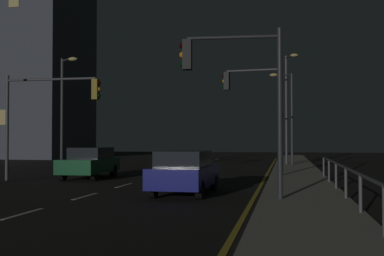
{
  "coord_description": "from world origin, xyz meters",
  "views": [
    {
      "loc": [
        6.84,
        -2.62,
        1.96
      ],
      "look_at": [
        0.48,
        29.66,
        2.77
      ],
      "focal_mm": 44.82,
      "sensor_mm": 36.0,
      "label": 1
    }
  ],
  "objects_px": {
    "traffic_light_mid_left": "(236,80)",
    "traffic_light_overhead_east": "(257,99)",
    "street_lamp_corner": "(64,103)",
    "car": "(185,172)",
    "traffic_light_far_left": "(48,104)",
    "street_lamp_across_street": "(288,109)",
    "street_lamp_mid_block": "(288,99)",
    "building_distant": "(2,42)",
    "car_oncoming": "(90,162)"
  },
  "relations": [
    {
      "from": "traffic_light_mid_left",
      "to": "traffic_light_overhead_east",
      "type": "distance_m",
      "value": 10.36
    },
    {
      "from": "street_lamp_corner",
      "to": "car",
      "type": "bearing_deg",
      "value": -46.05
    },
    {
      "from": "traffic_light_far_left",
      "to": "street_lamp_across_street",
      "type": "xyz_separation_m",
      "value": [
        11.27,
        14.71,
        0.59
      ]
    },
    {
      "from": "street_lamp_across_street",
      "to": "street_lamp_mid_block",
      "type": "distance_m",
      "value": 0.94
    },
    {
      "from": "street_lamp_across_street",
      "to": "building_distant",
      "type": "xyz_separation_m",
      "value": [
        -31.6,
        12.79,
        8.7
      ]
    },
    {
      "from": "car",
      "to": "traffic_light_mid_left",
      "type": "height_order",
      "value": "traffic_light_mid_left"
    },
    {
      "from": "car_oncoming",
      "to": "traffic_light_overhead_east",
      "type": "bearing_deg",
      "value": 16.16
    },
    {
      "from": "street_lamp_mid_block",
      "to": "building_distant",
      "type": "distance_m",
      "value": 34.76
    },
    {
      "from": "traffic_light_mid_left",
      "to": "traffic_light_far_left",
      "type": "bearing_deg",
      "value": 147.78
    },
    {
      "from": "car_oncoming",
      "to": "street_lamp_mid_block",
      "type": "relative_size",
      "value": 0.55
    },
    {
      "from": "car_oncoming",
      "to": "traffic_light_far_left",
      "type": "height_order",
      "value": "traffic_light_far_left"
    },
    {
      "from": "car_oncoming",
      "to": "street_lamp_across_street",
      "type": "bearing_deg",
      "value": 52.05
    },
    {
      "from": "traffic_light_far_left",
      "to": "street_lamp_corner",
      "type": "distance_m",
      "value": 6.2
    },
    {
      "from": "traffic_light_far_left",
      "to": "street_lamp_across_street",
      "type": "height_order",
      "value": "street_lamp_across_street"
    },
    {
      "from": "traffic_light_far_left",
      "to": "building_distant",
      "type": "distance_m",
      "value": 35.44
    },
    {
      "from": "street_lamp_mid_block",
      "to": "traffic_light_far_left",
      "type": "bearing_deg",
      "value": -126.27
    },
    {
      "from": "traffic_light_overhead_east",
      "to": "street_lamp_corner",
      "type": "height_order",
      "value": "street_lamp_corner"
    },
    {
      "from": "traffic_light_overhead_east",
      "to": "street_lamp_across_street",
      "type": "relative_size",
      "value": 0.86
    },
    {
      "from": "car",
      "to": "building_distant",
      "type": "distance_m",
      "value": 43.85
    },
    {
      "from": "street_lamp_across_street",
      "to": "street_lamp_corner",
      "type": "bearing_deg",
      "value": -146.3
    },
    {
      "from": "car_oncoming",
      "to": "traffic_light_mid_left",
      "type": "xyz_separation_m",
      "value": [
        8.27,
        -7.96,
        3.02
      ]
    },
    {
      "from": "car",
      "to": "street_lamp_mid_block",
      "type": "xyz_separation_m",
      "value": [
        3.7,
        19.41,
        4.15
      ]
    },
    {
      "from": "car_oncoming",
      "to": "traffic_light_overhead_east",
      "type": "distance_m",
      "value": 9.24
    },
    {
      "from": "car",
      "to": "street_lamp_across_street",
      "type": "bearing_deg",
      "value": 78.75
    },
    {
      "from": "traffic_light_far_left",
      "to": "traffic_light_overhead_east",
      "type": "height_order",
      "value": "traffic_light_overhead_east"
    },
    {
      "from": "car_oncoming",
      "to": "traffic_light_mid_left",
      "type": "relative_size",
      "value": 0.84
    },
    {
      "from": "car",
      "to": "street_lamp_across_street",
      "type": "height_order",
      "value": "street_lamp_across_street"
    },
    {
      "from": "traffic_light_mid_left",
      "to": "traffic_light_far_left",
      "type": "xyz_separation_m",
      "value": [
        -9.57,
        6.03,
        -0.2
      ]
    },
    {
      "from": "street_lamp_corner",
      "to": "building_distant",
      "type": "relative_size",
      "value": 0.27
    },
    {
      "from": "street_lamp_across_street",
      "to": "street_lamp_corner",
      "type": "distance_m",
      "value": 16.02
    },
    {
      "from": "street_lamp_across_street",
      "to": "traffic_light_mid_left",
      "type": "bearing_deg",
      "value": -94.68
    },
    {
      "from": "street_lamp_across_street",
      "to": "street_lamp_mid_block",
      "type": "relative_size",
      "value": 0.82
    },
    {
      "from": "traffic_light_overhead_east",
      "to": "traffic_light_far_left",
      "type": "bearing_deg",
      "value": -155.71
    },
    {
      "from": "car",
      "to": "car_oncoming",
      "type": "distance_m",
      "value": 8.68
    },
    {
      "from": "street_lamp_across_street",
      "to": "traffic_light_far_left",
      "type": "bearing_deg",
      "value": -127.45
    },
    {
      "from": "traffic_light_far_left",
      "to": "traffic_light_mid_left",
      "type": "bearing_deg",
      "value": -32.22
    },
    {
      "from": "car",
      "to": "building_distant",
      "type": "relative_size",
      "value": 0.17
    },
    {
      "from": "traffic_light_far_left",
      "to": "car_oncoming",
      "type": "bearing_deg",
      "value": 56.05
    },
    {
      "from": "car_oncoming",
      "to": "building_distant",
      "type": "relative_size",
      "value": 0.17
    },
    {
      "from": "car_oncoming",
      "to": "street_lamp_corner",
      "type": "distance_m",
      "value": 6.14
    },
    {
      "from": "car_oncoming",
      "to": "street_lamp_across_street",
      "type": "distance_m",
      "value": 16.57
    },
    {
      "from": "car",
      "to": "traffic_light_overhead_east",
      "type": "relative_size",
      "value": 0.77
    },
    {
      "from": "car",
      "to": "street_lamp_mid_block",
      "type": "relative_size",
      "value": 0.54
    },
    {
      "from": "building_distant",
      "to": "street_lamp_across_street",
      "type": "bearing_deg",
      "value": -22.03
    },
    {
      "from": "car_oncoming",
      "to": "traffic_light_overhead_east",
      "type": "xyz_separation_m",
      "value": [
        8.29,
        2.4,
        3.31
      ]
    },
    {
      "from": "street_lamp_across_street",
      "to": "traffic_light_overhead_east",
      "type": "bearing_deg",
      "value": -99.21
    },
    {
      "from": "traffic_light_mid_left",
      "to": "building_distant",
      "type": "height_order",
      "value": "building_distant"
    },
    {
      "from": "car_oncoming",
      "to": "street_lamp_mid_block",
      "type": "bearing_deg",
      "value": 53.4
    },
    {
      "from": "traffic_light_far_left",
      "to": "traffic_light_overhead_east",
      "type": "distance_m",
      "value": 10.53
    },
    {
      "from": "car",
      "to": "street_lamp_corner",
      "type": "bearing_deg",
      "value": 133.95
    }
  ]
}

